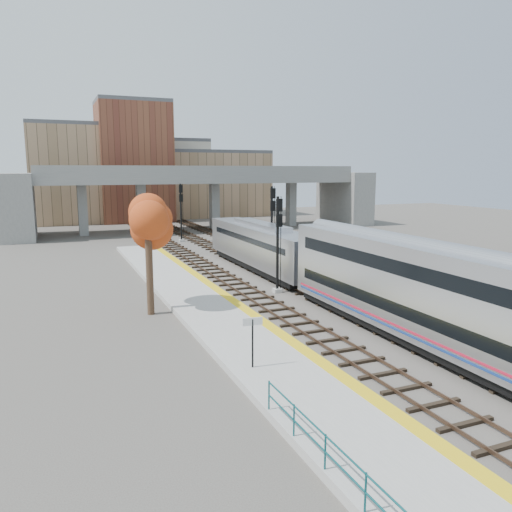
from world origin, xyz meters
name	(u,v)px	position (x,y,z in m)	size (l,w,h in m)	color
ground	(325,308)	(0.00, 0.00, 0.00)	(160.00, 160.00, 0.00)	#47423D
platform	(220,318)	(-7.25, 0.00, 0.17)	(4.50, 60.00, 0.35)	#9E9E99
yellow_strip	(249,312)	(-5.35, 0.00, 0.35)	(0.70, 60.00, 0.01)	yellow
tracks	(263,271)	(0.93, 12.50, 0.08)	(10.70, 95.00, 0.25)	black
overpass	(201,191)	(4.92, 45.00, 5.81)	(54.00, 12.00, 9.50)	slate
buildings_far	(149,176)	(1.26, 66.57, 7.88)	(43.00, 21.00, 20.60)	tan
parking_lot	(308,241)	(14.00, 28.00, 0.02)	(14.00, 18.00, 0.04)	black
locomotive	(261,245)	(1.00, 13.06, 2.28)	(3.02, 19.05, 4.10)	#A8AAB2
coach	(446,300)	(1.00, -9.55, 2.80)	(3.03, 25.00, 5.00)	#A8AAB2
signal_mast_near	(278,246)	(-1.10, 4.99, 3.52)	(0.60, 0.64, 7.08)	#9E9E99
signal_mast_mid	(272,226)	(3.00, 15.06, 3.76)	(0.60, 0.64, 7.44)	#9E9E99
signal_mast_far	(181,213)	(-1.10, 33.45, 3.64)	(0.60, 0.64, 7.26)	#9E9E99
station_sign	(253,332)	(-8.46, -8.13, 1.98)	(0.90, 0.16, 2.27)	black
tree	(148,224)	(-10.81, 3.02, 5.69)	(3.60, 3.60, 7.67)	#382619
car_a	(321,242)	(12.43, 22.13, 0.69)	(1.53, 3.81, 1.30)	#99999E
car_b	(315,240)	(13.32, 25.07, 0.60)	(1.18, 3.38, 1.11)	#99999E
car_c	(322,231)	(18.05, 31.56, 0.66)	(1.72, 4.24, 1.23)	#99999E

